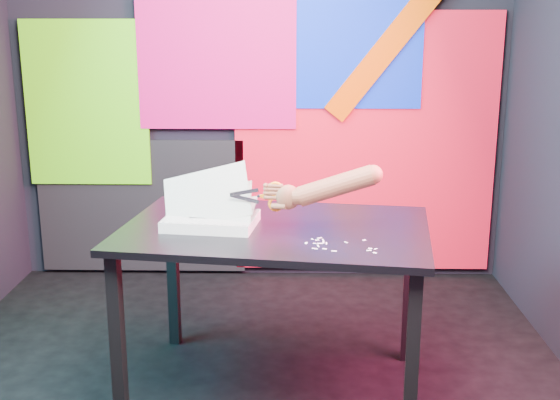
{
  "coord_description": "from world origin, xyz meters",
  "views": [
    {
      "loc": [
        0.21,
        -2.79,
        1.59
      ],
      "look_at": [
        0.16,
        0.01,
        0.87
      ],
      "focal_mm": 45.0,
      "sensor_mm": 36.0,
      "label": 1
    }
  ],
  "objects": [
    {
      "name": "work_table",
      "position": [
        0.14,
        0.03,
        0.67
      ],
      "size": [
        1.38,
        1.02,
        0.75
      ],
      "rotation": [
        0.0,
        0.0,
        -0.14
      ],
      "color": "black",
      "rests_on": "ground"
    },
    {
      "name": "hand_forearm",
      "position": [
        0.35,
        -0.05,
        0.94
      ],
      "size": [
        0.47,
        0.13,
        0.2
      ],
      "rotation": [
        0.0,
        0.0,
        -0.15
      ],
      "color": "brown",
      "rests_on": "work_table"
    },
    {
      "name": "backdrop",
      "position": [
        0.06,
        1.46,
        0.96
      ],
      "size": [
        2.88,
        0.05,
        2.08
      ],
      "color": "red",
      "rests_on": "ground"
    },
    {
      "name": "paper_clippings",
      "position": [
        0.37,
        -0.21,
        0.75
      ],
      "size": [
        0.28,
        0.2,
        0.0
      ],
      "color": "white",
      "rests_on": "work_table"
    },
    {
      "name": "scissors",
      "position": [
        0.12,
        -0.01,
        0.89
      ],
      "size": [
        0.22,
        0.04,
        0.13
      ],
      "rotation": [
        0.0,
        0.0,
        -0.15
      ],
      "color": "silver",
      "rests_on": "printout_stack"
    },
    {
      "name": "room",
      "position": [
        0.0,
        0.0,
        1.35
      ],
      "size": [
        3.01,
        3.01,
        2.71
      ],
      "color": "black",
      "rests_on": "ground"
    },
    {
      "name": "printout_stack",
      "position": [
        -0.13,
        0.03,
        0.78
      ],
      "size": [
        0.42,
        0.32,
        0.28
      ],
      "rotation": [
        0.0,
        0.0,
        -0.13
      ],
      "color": "white",
      "rests_on": "work_table"
    }
  ]
}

